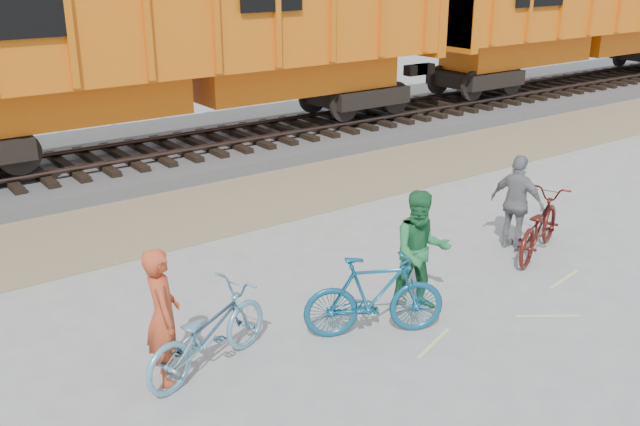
# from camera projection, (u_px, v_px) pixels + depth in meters

# --- Properties ---
(ground) EXTENTS (120.00, 120.00, 0.00)m
(ground) POSITION_uv_depth(u_px,v_px,m) (444.00, 300.00, 10.37)
(ground) COLOR #9E9E99
(ground) RESTS_ON ground
(gravel_strip) EXTENTS (120.00, 3.00, 0.02)m
(gravel_strip) POSITION_uv_depth(u_px,v_px,m) (251.00, 200.00, 14.55)
(gravel_strip) COLOR #9C8861
(gravel_strip) RESTS_ON ground
(ballast_bed) EXTENTS (120.00, 4.00, 0.30)m
(ballast_bed) POSITION_uv_depth(u_px,v_px,m) (176.00, 157.00, 17.16)
(ballast_bed) COLOR slate
(ballast_bed) RESTS_ON ground
(track) EXTENTS (120.00, 2.60, 0.24)m
(track) POSITION_uv_depth(u_px,v_px,m) (175.00, 144.00, 17.05)
(track) COLOR black
(track) RESTS_ON ballast_bed
(hopper_car_center) EXTENTS (14.00, 3.13, 4.65)m
(hopper_car_center) POSITION_uv_depth(u_px,v_px,m) (185.00, 34.00, 16.43)
(hopper_car_center) COLOR black
(hopper_car_center) RESTS_ON track
(hopper_car_right) EXTENTS (14.00, 3.13, 4.65)m
(hopper_car_right) POSITION_uv_depth(u_px,v_px,m) (579.00, 8.00, 24.72)
(hopper_car_right) COLOR black
(hopper_car_right) RESTS_ON track
(bicycle_blue) EXTENTS (2.04, 1.23, 1.01)m
(bicycle_blue) POSITION_uv_depth(u_px,v_px,m) (208.00, 332.00, 8.47)
(bicycle_blue) COLOR #6198B3
(bicycle_blue) RESTS_ON ground
(bicycle_teal) EXTENTS (1.90, 1.32, 1.12)m
(bicycle_teal) POSITION_uv_depth(u_px,v_px,m) (374.00, 296.00, 9.25)
(bicycle_teal) COLOR #115375
(bicycle_teal) RESTS_ON ground
(bicycle_maroon) EXTENTS (2.10, 1.40, 1.04)m
(bicycle_maroon) POSITION_uv_depth(u_px,v_px,m) (539.00, 225.00, 11.78)
(bicycle_maroon) COLOR #4A140F
(bicycle_maroon) RESTS_ON ground
(person_solo) EXTENTS (0.55, 0.70, 1.67)m
(person_solo) POSITION_uv_depth(u_px,v_px,m) (163.00, 316.00, 8.16)
(person_solo) COLOR #B74323
(person_solo) RESTS_ON ground
(person_man) EXTENTS (1.05, 0.97, 1.74)m
(person_man) POSITION_uv_depth(u_px,v_px,m) (421.00, 251.00, 9.84)
(person_man) COLOR #216936
(person_man) RESTS_ON ground
(person_woman) EXTENTS (0.58, 1.02, 1.64)m
(person_woman) POSITION_uv_depth(u_px,v_px,m) (517.00, 203.00, 11.93)
(person_woman) COLOR slate
(person_woman) RESTS_ON ground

